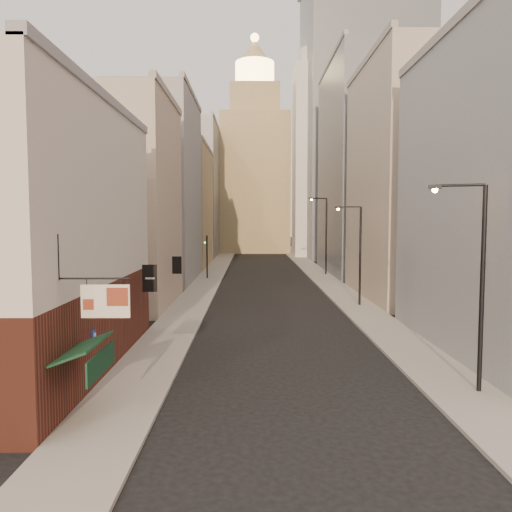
% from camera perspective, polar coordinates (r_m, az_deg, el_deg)
% --- Properties ---
extents(ground, '(360.00, 360.00, 0.00)m').
position_cam_1_polar(ground, '(14.96, 6.67, -22.97)').
color(ground, black).
rests_on(ground, ground).
extents(sidewalk_left, '(3.00, 140.00, 0.15)m').
position_cam_1_polar(sidewalk_left, '(68.69, -4.53, -1.43)').
color(sidewalk_left, gray).
rests_on(sidewalk_left, ground).
extents(sidewalk_right, '(3.00, 140.00, 0.15)m').
position_cam_1_polar(sidewalk_right, '(69.02, 6.31, -1.41)').
color(sidewalk_right, gray).
rests_on(sidewalk_right, ground).
extents(near_building_left, '(8.30, 23.04, 12.30)m').
position_cam_1_polar(near_building_left, '(24.06, -23.20, 1.95)').
color(near_building_left, '#602A1F').
rests_on(near_building_left, ground).
extents(left_bldg_beige, '(8.00, 12.00, 16.00)m').
position_cam_1_polar(left_bldg_beige, '(40.54, -15.30, 5.73)').
color(left_bldg_beige, gray).
rests_on(left_bldg_beige, ground).
extents(left_bldg_grey, '(8.00, 16.00, 20.00)m').
position_cam_1_polar(left_bldg_grey, '(56.23, -11.16, 7.38)').
color(left_bldg_grey, gray).
rests_on(left_bldg_grey, ground).
extents(left_bldg_tan, '(8.00, 18.00, 17.00)m').
position_cam_1_polar(left_bldg_tan, '(73.93, -8.57, 5.47)').
color(left_bldg_tan, '#9A855F').
rests_on(left_bldg_tan, ground).
extents(left_bldg_wingrid, '(8.00, 20.00, 24.00)m').
position_cam_1_polar(left_bldg_wingrid, '(93.90, -6.88, 7.35)').
color(left_bldg_wingrid, gray).
rests_on(left_bldg_wingrid, ground).
extents(right_bldg_beige, '(8.00, 16.00, 20.00)m').
position_cam_1_polar(right_bldg_beige, '(45.43, 17.22, 8.04)').
color(right_bldg_beige, gray).
rests_on(right_bldg_beige, ground).
extents(right_bldg_wingrid, '(8.00, 20.00, 26.00)m').
position_cam_1_polar(right_bldg_wingrid, '(64.96, 11.83, 9.59)').
color(right_bldg_wingrid, gray).
rests_on(right_bldg_wingrid, ground).
extents(highrise, '(21.00, 23.00, 51.20)m').
position_cam_1_polar(highrise, '(95.18, 11.87, 15.55)').
color(highrise, gray).
rests_on(highrise, ground).
extents(clock_tower, '(14.00, 14.00, 44.90)m').
position_cam_1_polar(clock_tower, '(105.75, -0.15, 10.09)').
color(clock_tower, '#9A855F').
rests_on(clock_tower, ground).
extents(white_tower, '(8.00, 8.00, 41.50)m').
position_cam_1_polar(white_tower, '(92.69, 6.87, 11.50)').
color(white_tower, silver).
rests_on(white_tower, ground).
extents(streetlamp_near, '(2.08, 0.81, 8.18)m').
position_cam_1_polar(streetlamp_near, '(20.98, 23.90, -2.03)').
color(streetlamp_near, black).
rests_on(streetlamp_near, ground).
extents(streetlamp_mid, '(2.02, 0.63, 7.84)m').
position_cam_1_polar(streetlamp_mid, '(39.50, 11.54, 0.73)').
color(streetlamp_mid, black).
rests_on(streetlamp_mid, ground).
extents(streetlamp_far, '(2.35, 1.06, 9.40)m').
position_cam_1_polar(streetlamp_far, '(60.96, 7.84, 2.81)').
color(streetlamp_far, black).
rests_on(streetlamp_far, ground).
extents(traffic_light_left, '(0.53, 0.41, 5.00)m').
position_cam_1_polar(traffic_light_left, '(56.66, -5.63, 0.82)').
color(traffic_light_left, black).
rests_on(traffic_light_left, ground).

